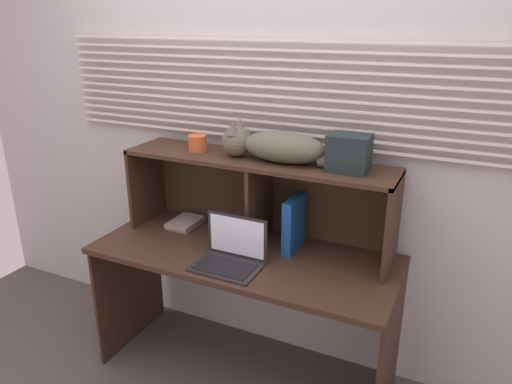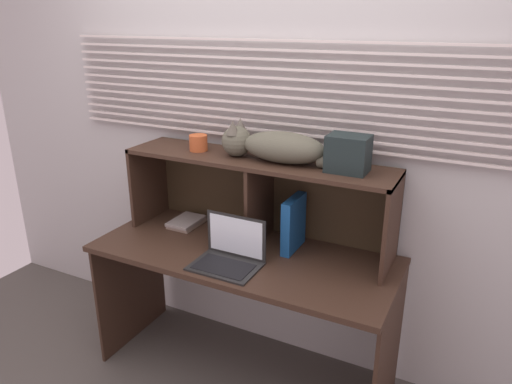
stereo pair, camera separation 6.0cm
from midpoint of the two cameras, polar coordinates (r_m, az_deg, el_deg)
The scene contains 9 objects.
back_panel_with_blinds at distance 2.65m, azimuth 1.36°, elevation 5.53°, with size 4.40×0.08×2.50m.
desk at distance 2.58m, azimuth -2.17°, elevation -10.05°, with size 1.59×0.66×0.77m.
hutch_shelf_unit at distance 2.53m, azimuth -0.29°, elevation 1.15°, with size 1.45×0.33×0.47m.
cat at distance 2.40m, azimuth 1.49°, elevation 5.52°, with size 0.74×0.19×0.19m.
laptop at distance 2.37m, azimuth -3.79°, elevation -7.53°, with size 0.33×0.24×0.23m.
binder_upright at distance 2.49m, azimuth 3.86°, elevation -3.76°, with size 0.05×0.22×0.29m, color #184D90.
book_stack at distance 2.83m, azimuth -9.01°, elevation -3.64°, with size 0.15×0.23×0.04m.
small_basket at distance 2.62m, azimuth -7.64°, elevation 5.79°, with size 0.10×0.10×0.09m, color #BA5128.
storage_box at distance 2.28m, azimuth 10.28°, elevation 4.60°, with size 0.19×0.15×0.17m, color black.
Camera 1 is at (1.02, -1.80, 1.92)m, focal length 33.55 mm.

